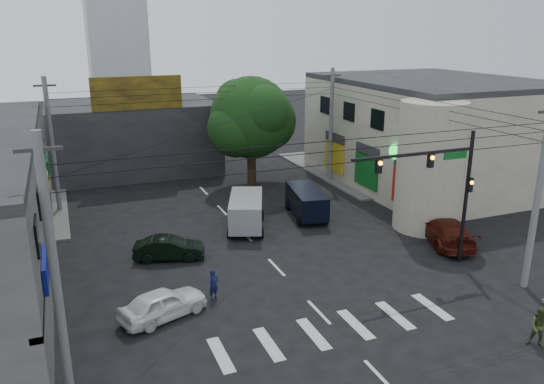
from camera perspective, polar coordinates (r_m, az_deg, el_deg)
ground at (r=26.72m, az=2.13°, el=-9.81°), size 160.00×160.00×0.00m
sidewalk_far_right at (r=49.94m, az=12.73°, el=2.77°), size 16.00×16.00×0.15m
building_right at (r=45.19m, az=16.62°, el=6.09°), size 14.00×18.00×8.00m
corner_column at (r=34.04m, az=16.58°, el=2.64°), size 4.00×4.00×8.00m
building_far at (r=48.93m, az=-14.76°, el=5.85°), size 14.00×10.00×6.00m
billboard at (r=43.48m, az=-14.32°, el=10.27°), size 7.00×0.30×2.60m
street_tree at (r=41.63m, az=-2.27°, el=7.96°), size 6.40×6.40×8.70m
traffic_gantry at (r=28.13m, az=17.83°, el=1.32°), size 7.10×0.35×7.20m
utility_pole_near_left at (r=18.81m, az=-22.39°, el=-7.75°), size 0.32×0.32×9.20m
utility_pole_near_right at (r=27.63m, az=26.66°, el=-0.49°), size 0.32×0.32×9.20m
utility_pole_far_left at (r=38.48m, az=-22.57°, el=4.57°), size 0.32×0.32×9.20m
utility_pole_far_right at (r=43.48m, az=6.35°, el=7.09°), size 0.32×0.32×9.20m
dark_sedan at (r=29.66m, az=-11.00°, el=-5.96°), size 3.43×4.54×1.26m
white_compact at (r=24.03m, az=-11.62°, el=-11.66°), size 4.09×4.93×1.33m
maroon_sedan at (r=32.76m, az=18.20°, el=-4.01°), size 5.44×6.60×1.53m
silver_minivan at (r=33.44m, az=-2.80°, el=-2.24°), size 6.09×5.18×2.04m
navy_van at (r=35.51m, az=3.70°, el=-1.21°), size 5.35×3.42×1.89m
traffic_officer at (r=25.11m, az=-6.31°, el=-9.86°), size 0.85×0.82×1.50m
pedestrian_olive at (r=23.99m, az=26.88°, el=-12.86°), size 1.47×1.46×1.71m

